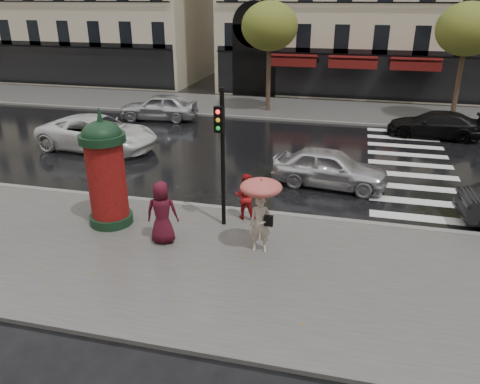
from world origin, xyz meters
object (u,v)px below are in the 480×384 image
(car_far_silver, at_px, (159,107))
(traffic_light, at_px, (222,146))
(man_burgundy, at_px, (162,213))
(car_black, at_px, (434,124))
(car_white, at_px, (98,133))
(woman_red, at_px, (246,196))
(car_silver, at_px, (330,168))
(woman_umbrella, at_px, (261,204))
(morris_column, at_px, (106,170))

(car_far_silver, bearing_deg, traffic_light, 23.82)
(man_burgundy, height_order, car_black, man_burgundy)
(car_white, distance_m, car_far_silver, 6.18)
(woman_red, distance_m, car_black, 14.09)
(car_silver, bearing_deg, car_white, 86.74)
(traffic_light, xyz_separation_m, car_black, (7.92, 12.71, -2.08))
(car_far_silver, bearing_deg, car_black, 83.05)
(car_silver, xyz_separation_m, car_black, (4.87, 8.21, -0.07))
(woman_umbrella, xyz_separation_m, car_silver, (1.58, 5.81, -0.85))
(car_white, xyz_separation_m, car_far_silver, (0.54, 6.16, -0.03))
(traffic_light, relative_size, car_far_silver, 0.96)
(woman_umbrella, relative_size, morris_column, 0.59)
(man_burgundy, xyz_separation_m, car_black, (9.34, 14.18, -0.39))
(woman_red, distance_m, car_silver, 4.55)
(car_silver, relative_size, car_black, 0.95)
(man_burgundy, height_order, car_far_silver, man_burgundy)
(woman_red, relative_size, car_silver, 0.35)
(woman_umbrella, relative_size, man_burgundy, 1.18)
(woman_umbrella, distance_m, morris_column, 5.07)
(woman_red, xyz_separation_m, car_far_silver, (-8.13, 12.08, -0.12))
(traffic_light, distance_m, car_white, 10.62)
(man_burgundy, height_order, car_white, man_burgundy)
(man_burgundy, xyz_separation_m, car_white, (-6.67, 8.07, -0.26))
(man_burgundy, height_order, morris_column, morris_column)
(woman_red, height_order, man_burgundy, man_burgundy)
(woman_umbrella, distance_m, traffic_light, 2.29)
(woman_red, xyz_separation_m, morris_column, (-4.13, -1.38, 1.04))
(woman_umbrella, bearing_deg, traffic_light, 138.64)
(car_black, bearing_deg, car_white, -64.01)
(morris_column, distance_m, car_white, 8.67)
(woman_umbrella, height_order, morris_column, morris_column)
(woman_umbrella, relative_size, car_black, 0.48)
(morris_column, distance_m, car_black, 17.68)
(woman_umbrella, distance_m, man_burgundy, 2.95)
(car_white, height_order, car_far_silver, car_white)
(traffic_light, bearing_deg, car_silver, 55.81)
(car_black, bearing_deg, woman_red, -26.26)
(car_white, bearing_deg, car_black, -63.40)
(car_white, bearing_deg, woman_red, -118.58)
(woman_red, height_order, car_white, woman_red)
(woman_red, bearing_deg, morris_column, 19.56)
(man_burgundy, height_order, car_silver, man_burgundy)
(woman_umbrella, xyz_separation_m, car_far_silver, (-9.03, 14.07, -0.82))
(man_burgundy, relative_size, morris_column, 0.50)
(morris_column, xyz_separation_m, car_black, (11.46, 13.41, -1.26))
(woman_red, relative_size, man_burgundy, 0.81)
(woman_umbrella, bearing_deg, car_silver, 74.81)
(car_white, bearing_deg, traffic_light, -123.52)
(car_silver, height_order, car_white, car_white)
(woman_red, bearing_deg, car_far_silver, -54.90)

